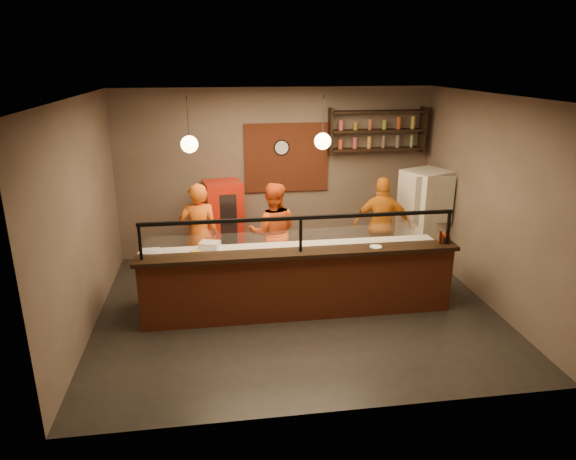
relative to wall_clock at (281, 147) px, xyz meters
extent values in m
plane|color=black|center=(-0.10, -2.46, -2.10)|extent=(6.00, 6.00, 0.00)
plane|color=#39312C|center=(-0.10, -2.46, 1.10)|extent=(6.00, 6.00, 0.00)
plane|color=#6E5A51|center=(-0.10, 0.04, -0.50)|extent=(6.00, 0.00, 6.00)
plane|color=#6E5A51|center=(-3.10, -2.46, -0.50)|extent=(0.00, 5.00, 5.00)
plane|color=#6E5A51|center=(2.90, -2.46, -0.50)|extent=(0.00, 5.00, 5.00)
plane|color=#6E5A51|center=(-0.10, -4.96, -0.50)|extent=(6.00, 0.00, 6.00)
cube|color=brown|center=(0.10, 0.01, -0.20)|extent=(1.60, 0.04, 1.30)
cube|color=brown|center=(-0.10, -2.76, -1.60)|extent=(4.60, 0.25, 1.00)
cube|color=black|center=(-0.10, -2.76, -1.07)|extent=(4.70, 0.37, 0.06)
cube|color=gray|center=(-0.10, -2.26, -1.68)|extent=(4.60, 0.75, 0.85)
cube|color=silver|center=(-0.10, -2.26, -1.23)|extent=(4.60, 0.75, 0.05)
cube|color=white|center=(-0.10, -2.76, -0.79)|extent=(4.40, 0.02, 0.50)
cube|color=black|center=(-0.10, -2.76, -0.54)|extent=(4.50, 0.05, 0.05)
cube|color=black|center=(-2.32, -2.76, -0.79)|extent=(0.04, 0.04, 0.50)
cube|color=black|center=(-0.10, -2.76, -0.79)|extent=(0.04, 0.04, 0.50)
cube|color=black|center=(2.12, -2.76, -0.79)|extent=(0.04, 0.04, 0.50)
cube|color=black|center=(1.80, -0.14, -0.05)|extent=(1.80, 0.28, 0.04)
cube|color=black|center=(1.80, -0.14, 0.30)|extent=(1.80, 0.28, 0.04)
cube|color=black|center=(1.80, -0.14, 0.65)|extent=(1.80, 0.28, 0.04)
cube|color=black|center=(0.90, -0.14, 0.30)|extent=(0.04, 0.28, 0.85)
cube|color=black|center=(2.70, -0.14, 0.30)|extent=(0.04, 0.28, 0.85)
cylinder|color=black|center=(0.00, 0.00, 0.00)|extent=(0.30, 0.04, 0.30)
cylinder|color=black|center=(-1.60, -2.26, 0.80)|extent=(0.01, 0.01, 0.60)
sphere|color=#FFDA8C|center=(-1.60, -2.26, 0.45)|extent=(0.24, 0.24, 0.24)
cylinder|color=black|center=(0.30, -2.26, 0.80)|extent=(0.01, 0.01, 0.60)
sphere|color=#FFDA8C|center=(0.30, -2.26, 0.45)|extent=(0.24, 0.24, 0.24)
imported|color=orange|center=(-1.57, -1.26, -1.22)|extent=(0.65, 0.43, 1.76)
imported|color=#D84B14|center=(-0.33, -1.33, -1.23)|extent=(0.90, 0.73, 1.74)
imported|color=orange|center=(1.65, -1.17, -1.23)|extent=(1.09, 0.67, 1.73)
cube|color=beige|center=(2.50, -1.02, -1.20)|extent=(0.96, 0.94, 1.79)
cube|color=#B51B0C|center=(-1.14, -0.31, -1.32)|extent=(0.76, 0.71, 1.55)
cylinder|color=beige|center=(0.08, -2.26, -1.19)|extent=(0.65, 0.65, 0.01)
cube|color=silver|center=(-2.25, -2.33, -1.13)|extent=(0.29, 0.24, 0.13)
cube|color=silver|center=(-1.39, -2.14, -1.13)|extent=(0.34, 0.31, 0.14)
cube|color=silver|center=(-2.25, -2.40, -1.13)|extent=(0.34, 0.30, 0.15)
cylinder|color=gold|center=(-1.51, -2.18, -1.17)|extent=(0.34, 0.24, 0.06)
cube|color=black|center=(2.10, -2.70, -0.99)|extent=(0.19, 0.16, 0.09)
cylinder|color=black|center=(2.01, -2.75, -0.94)|extent=(0.05, 0.05, 0.20)
cylinder|color=silver|center=(1.02, -2.76, -1.03)|extent=(0.19, 0.19, 0.01)
camera|label=1|loc=(-1.28, -9.55, 1.58)|focal=32.00mm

